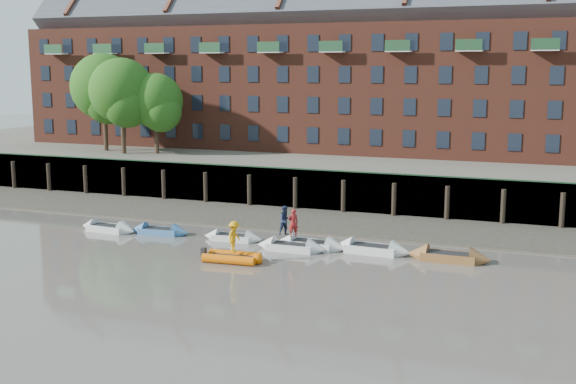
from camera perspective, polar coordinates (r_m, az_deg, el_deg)
The scene contains 18 objects.
ground at distance 36.07m, azimuth -2.38°, elevation -8.38°, with size 220.00×220.00×0.00m, color #625C54.
foreshore at distance 52.53m, azimuth 5.31°, elevation -2.58°, with size 110.00×8.00×0.50m, color #3D382F.
mud_band at distance 49.34m, azimuth 4.26°, elevation -3.38°, with size 110.00×1.60×0.10m, color #4C4336.
river_wall at distance 56.38m, azimuth 6.52°, elevation -0.09°, with size 110.00×1.23×3.30m.
bank_terrace at distance 69.51m, azimuth 9.28°, elevation 1.73°, with size 110.00×28.00×3.20m, color #5E594D.
apartment_terrace at distance 69.82m, azimuth 9.71°, elevation 11.00°, with size 80.60×15.56×20.98m.
tree_cluster at distance 70.68m, azimuth -13.05°, elevation 7.77°, with size 11.76×7.74×9.40m.
rowboat_0 at distance 51.66m, azimuth -14.04°, elevation -2.79°, with size 4.57×1.66×1.30m.
rowboat_1 at distance 50.04m, azimuth -10.11°, elevation -3.07°, with size 4.34×1.60×1.23m.
rowboat_2 at distance 47.63m, azimuth -4.37°, elevation -3.61°, with size 4.15×1.37×1.19m.
rowboat_3 at distance 44.95m, azimuth 0.24°, elevation -4.37°, with size 4.55×1.38×1.31m.
rowboat_4 at distance 45.55m, azimuth 1.83°, elevation -4.17°, with size 4.80×1.82×1.36m.
rowboat_5 at distance 44.68m, azimuth 6.63°, elevation -4.50°, with size 5.00×1.70×1.43m.
rowboat_6 at distance 43.65m, azimuth 12.58°, elevation -5.02°, with size 4.95×1.49×1.43m.
rib_tender at distance 42.55m, azimuth -4.28°, elevation -5.18°, with size 3.56×1.87×0.61m.
person_rower_a at distance 44.62m, azimuth 0.41°, elevation -2.45°, with size 0.64×0.42×1.77m, color maroon.
person_rower_b at distance 45.00m, azimuth -0.20°, elevation -2.27°, with size 0.91×0.71×1.88m, color #19233F.
person_rib_crew at distance 42.29m, azimuth -4.28°, elevation -3.54°, with size 1.21×0.69×1.87m, color orange.
Camera 1 is at (13.45, -31.50, 11.30)m, focal length 45.00 mm.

